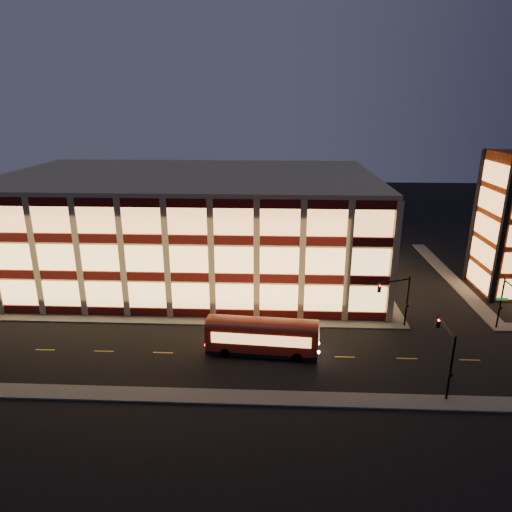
{
  "coord_description": "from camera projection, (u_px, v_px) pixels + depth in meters",
  "views": [
    {
      "loc": [
        9.1,
        -45.52,
        23.53
      ],
      "look_at": [
        6.64,
        8.0,
        5.62
      ],
      "focal_mm": 32.0,
      "sensor_mm": 36.0,
      "label": 1
    }
  ],
  "objects": [
    {
      "name": "sidewalk_office_south",
      "position": [
        169.0,
        320.0,
        52.03
      ],
      "size": [
        54.0,
        2.0,
        0.15
      ],
      "primitive_type": "cube",
      "color": "#514F4C",
      "rests_on": "ground"
    },
    {
      "name": "traffic_signal_near",
      "position": [
        446.0,
        348.0,
        38.2
      ],
      "size": [
        0.32,
        4.45,
        6.0
      ],
      "color": "black",
      "rests_on": "ground"
    },
    {
      "name": "sidewalk_tower_west",
      "position": [
        448.0,
        275.0,
        65.58
      ],
      "size": [
        2.0,
        30.0,
        0.15
      ],
      "primitive_type": "cube",
      "color": "#514F4C",
      "rests_on": "ground"
    },
    {
      "name": "trolley_bus",
      "position": [
        262.0,
        334.0,
        44.7
      ],
      "size": [
        11.09,
        3.58,
        3.7
      ],
      "rotation": [
        0.0,
        0.0,
        -0.08
      ],
      "color": "#981A08",
      "rests_on": "ground"
    },
    {
      "name": "sidewalk_office_east",
      "position": [
        371.0,
        274.0,
        66.06
      ],
      "size": [
        2.0,
        30.0,
        0.15
      ],
      "primitive_type": "cube",
      "color": "#514F4C",
      "rests_on": "ground"
    },
    {
      "name": "sidewalk_near",
      "position": [
        166.0,
        395.0,
        38.64
      ],
      "size": [
        100.0,
        2.0,
        0.15
      ],
      "primitive_type": "cube",
      "color": "#514F4C",
      "rests_on": "ground"
    },
    {
      "name": "traffic_signal_right",
      "position": [
        509.0,
        300.0,
        47.63
      ],
      "size": [
        1.2,
        4.37,
        6.0
      ],
      "color": "black",
      "rests_on": "ground"
    },
    {
      "name": "office_building",
      "position": [
        192.0,
        224.0,
        64.83
      ],
      "size": [
        50.45,
        30.45,
        14.5
      ],
      "color": "tan",
      "rests_on": "ground"
    },
    {
      "name": "ground",
      "position": [
        193.0,
        325.0,
        50.98
      ],
      "size": [
        200.0,
        200.0,
        0.0
      ],
      "primitive_type": "plane",
      "color": "black",
      "rests_on": "ground"
    },
    {
      "name": "traffic_signal_far",
      "position": [
        397.0,
        294.0,
        48.93
      ],
      "size": [
        3.79,
        1.87,
        6.0
      ],
      "color": "black",
      "rests_on": "ground"
    }
  ]
}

